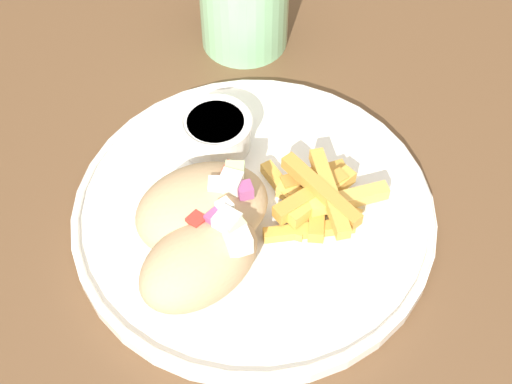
% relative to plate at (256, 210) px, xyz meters
% --- Properties ---
extents(table, '(1.17, 1.17, 0.71)m').
position_rel_plate_xyz_m(table, '(-0.00, -0.01, -0.09)').
color(table, brown).
rests_on(table, ground_plane).
extents(plate, '(0.30, 0.30, 0.02)m').
position_rel_plate_xyz_m(plate, '(0.00, 0.00, 0.00)').
color(plate, white).
rests_on(plate, table).
extents(pita_sandwich_near, '(0.11, 0.08, 0.06)m').
position_rel_plate_xyz_m(pita_sandwich_near, '(-0.08, -0.01, 0.03)').
color(pita_sandwich_near, tan).
rests_on(pita_sandwich_near, plate).
extents(pita_sandwich_far, '(0.13, 0.12, 0.06)m').
position_rel_plate_xyz_m(pita_sandwich_far, '(-0.04, 0.02, 0.03)').
color(pita_sandwich_far, tan).
rests_on(pita_sandwich_far, plate).
extents(fries_pile, '(0.10, 0.11, 0.03)m').
position_rel_plate_xyz_m(fries_pile, '(0.03, -0.04, 0.02)').
color(fries_pile, gold).
rests_on(fries_pile, plate).
extents(sauce_ramekin, '(0.06, 0.06, 0.03)m').
position_rel_plate_xyz_m(sauce_ramekin, '(0.03, 0.07, 0.02)').
color(sauce_ramekin, white).
rests_on(sauce_ramekin, plate).
extents(water_glass, '(0.09, 0.09, 0.11)m').
position_rel_plate_xyz_m(water_glass, '(0.16, 0.15, 0.04)').
color(water_glass, '#8CCC93').
rests_on(water_glass, table).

